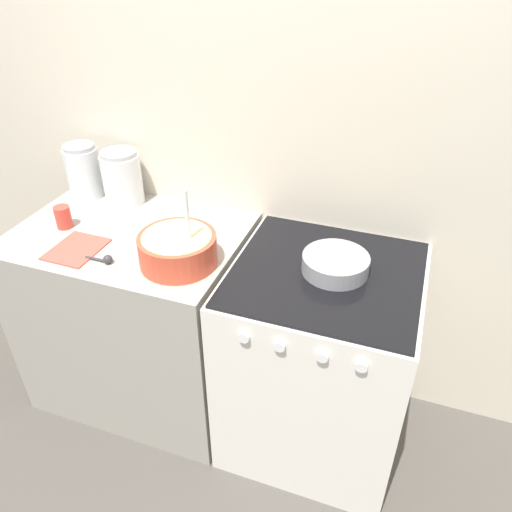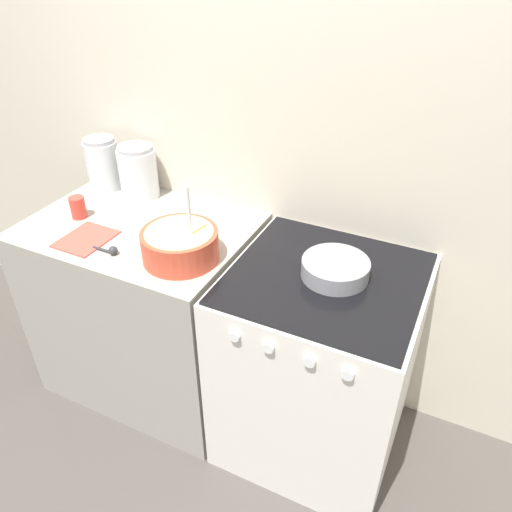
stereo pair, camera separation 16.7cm
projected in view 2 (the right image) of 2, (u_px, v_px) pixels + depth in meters
The scene contains 11 objects.
ground_plane at pixel (205, 461), 2.23m from camera, with size 12.00×12.00×0.00m, color #4C4742.
wall_back at pixel (275, 152), 2.10m from camera, with size 4.93×0.05×2.40m.
countertop_cabinet at pixel (150, 307), 2.41m from camera, with size 0.96×0.69×0.92m.
stove at pixel (318, 364), 2.10m from camera, with size 0.73×0.71×0.92m.
mixing_bowl at pixel (180, 243), 1.91m from camera, with size 0.30×0.30×0.32m.
baking_pan at pixel (335, 268), 1.83m from camera, with size 0.25×0.25×0.07m.
storage_jar_left at pixel (103, 167), 2.40m from camera, with size 0.16×0.16×0.25m.
storage_jar_middle at pixel (139, 175), 2.33m from camera, with size 0.18×0.18×0.25m.
tin_can at pixel (78, 207), 2.19m from camera, with size 0.07×0.07×0.10m.
recipe_page at pixel (86, 239), 2.06m from camera, with size 0.19×0.23×0.01m.
measuring_spoon at pixel (111, 250), 1.96m from camera, with size 0.12×0.04×0.04m.
Camera 2 is at (0.79, -1.11, 2.01)m, focal length 35.00 mm.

